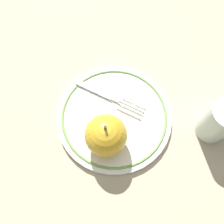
{
  "coord_description": "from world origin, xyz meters",
  "views": [
    {
      "loc": [
        -0.2,
        -0.02,
        0.51
      ],
      "look_at": [
        -0.01,
        0.0,
        0.03
      ],
      "focal_mm": 40.0,
      "sensor_mm": 36.0,
      "label": 1
    }
  ],
  "objects": [
    {
      "name": "apple_red_whole",
      "position": [
        -0.07,
        0.01,
        0.06
      ],
      "size": [
        0.08,
        0.08,
        0.09
      ],
      "color": "gold",
      "rests_on": "plate"
    },
    {
      "name": "ground_plane",
      "position": [
        0.0,
        0.0,
        0.0
      ],
      "size": [
        2.0,
        2.0,
        0.0
      ],
      "primitive_type": "plane",
      "color": "tan"
    },
    {
      "name": "drinking_glass",
      "position": [
        -0.01,
        -0.21,
        0.05
      ],
      "size": [
        0.06,
        0.06,
        0.1
      ],
      "primitive_type": "cylinder",
      "color": "silver",
      "rests_on": "ground_plane"
    },
    {
      "name": "fork",
      "position": [
        0.04,
        0.02,
        0.02
      ],
      "size": [
        0.08,
        0.16,
        0.0
      ],
      "rotation": [
        0.0,
        0.0,
        4.35
      ],
      "color": "silver",
      "rests_on": "plate"
    },
    {
      "name": "plate",
      "position": [
        -0.01,
        0.0,
        0.01
      ],
      "size": [
        0.25,
        0.25,
        0.01
      ],
      "color": "white",
      "rests_on": "ground_plane"
    }
  ]
}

